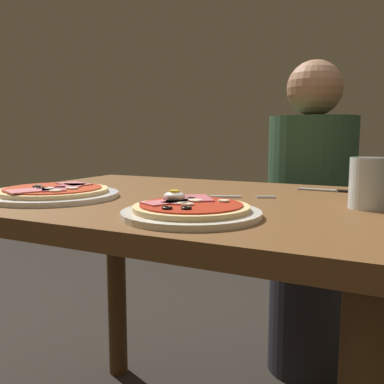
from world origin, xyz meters
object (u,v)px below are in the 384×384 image
water_glass_near (368,186)px  diner_person (310,229)px  fork (237,197)px  pizza_foreground (191,210)px  knife (339,191)px  pizza_across_left (53,193)px  dining_table (183,249)px

water_glass_near → diner_person: size_ratio=0.09×
fork → pizza_foreground: bearing=-88.3°
fork → diner_person: (0.05, 0.64, -0.20)m
pizza_foreground → knife: pizza_foreground is taller
pizza_across_left → diner_person: bearing=61.5°
knife → diner_person: diner_person is taller
dining_table → pizza_foreground: pizza_foreground is taller
pizza_foreground → knife: size_ratio=1.35×
pizza_across_left → diner_person: 0.98m
pizza_across_left → fork: (0.40, 0.20, -0.01)m
knife → dining_table: bearing=-141.8°
knife → diner_person: 0.49m
pizza_foreground → diner_person: bearing=87.2°
diner_person → fork: bearing=85.3°
pizza_foreground → fork: (-0.01, 0.27, -0.01)m
pizza_across_left → water_glass_near: size_ratio=2.97×
pizza_foreground → diner_person: size_ratio=0.22×
fork → diner_person: size_ratio=0.13×
diner_person → water_glass_near: bearing=110.2°
dining_table → water_glass_near: water_glass_near is taller
dining_table → pizza_across_left: size_ratio=3.30×
water_glass_near → knife: size_ratio=0.54×
water_glass_near → knife: water_glass_near is taller
pizza_across_left → knife: size_ratio=1.61×
fork → knife: size_ratio=0.77×
water_glass_near → knife: bearing=109.6°
water_glass_near → knife: (-0.09, 0.25, -0.04)m
water_glass_near → diner_person: (-0.24, 0.66, -0.25)m
water_glass_near → fork: (-0.30, 0.02, -0.04)m
pizza_foreground → fork: pizza_foreground is taller
dining_table → diner_person: diner_person is taller
dining_table → fork: 0.19m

